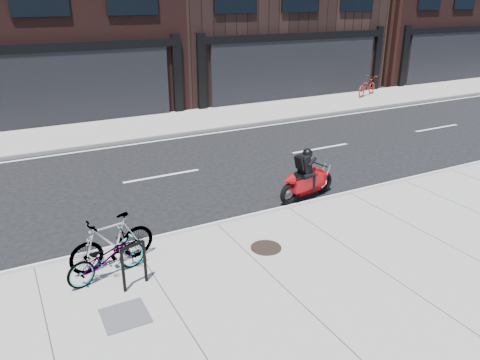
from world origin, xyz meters
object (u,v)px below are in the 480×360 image
bike_rack (134,262)px  bicycle_rear (112,241)px  manhole_cover (266,248)px  utility_grate (125,316)px  bicycle_far (367,86)px  motorcycle (309,177)px  bicycle_front (107,257)px

bike_rack → bicycle_rear: 0.95m
manhole_cover → utility_grate: bearing=-165.2°
utility_grate → bicycle_far: bearing=37.2°
bicycle_rear → manhole_cover: 3.17m
motorcycle → utility_grate: size_ratio=2.54×
bicycle_front → manhole_cover: (3.22, -0.47, -0.41)m
bike_rack → motorcycle: motorcycle is taller
bicycle_rear → motorcycle: 5.71m
bicycle_front → utility_grate: 1.39m
manhole_cover → bicycle_far: bearing=41.3°
bicycle_front → utility_grate: bicycle_front is taller
bicycle_front → motorcycle: motorcycle is taller
manhole_cover → utility_grate: same height
bicycle_far → manhole_cover: bearing=107.4°
bicycle_front → bicycle_far: size_ratio=0.83×
bicycle_rear → manhole_cover: (3.01, -0.85, -0.52)m
bicycle_far → manhole_cover: bicycle_far is taller
bike_rack → utility_grate: bearing=-117.9°
bicycle_rear → bicycle_far: bearing=113.4°
bike_rack → utility_grate: 1.01m
motorcycle → utility_grate: bearing=-163.3°
bicycle_far → bicycle_front: bearing=100.3°
utility_grate → manhole_cover: bearing=14.8°
bike_rack → bicycle_rear: (-0.17, 0.94, 0.01)m
bicycle_rear → motorcycle: (5.58, 1.19, -0.07)m
bike_rack → bicycle_far: bearing=36.1°
bicycle_front → bicycle_far: bicycle_far is taller
bicycle_rear → bicycle_far: 19.52m
bike_rack → motorcycle: size_ratio=0.46×
bike_rack → bicycle_front: bike_rack is taller
bike_rack → bicycle_front: (-0.37, 0.55, -0.10)m
bike_rack → bicycle_far: 19.92m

